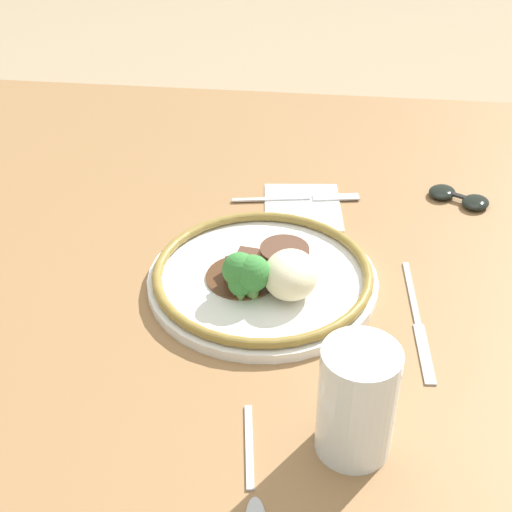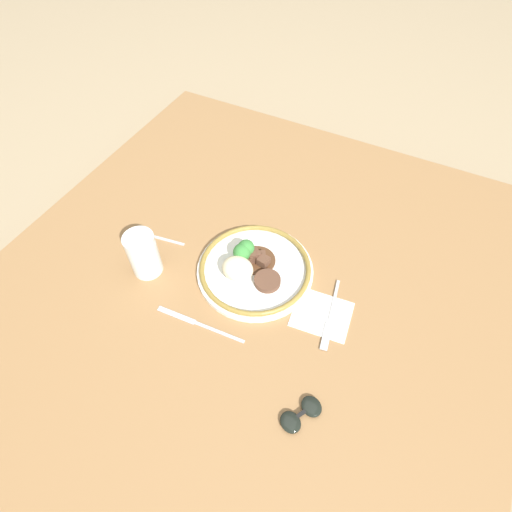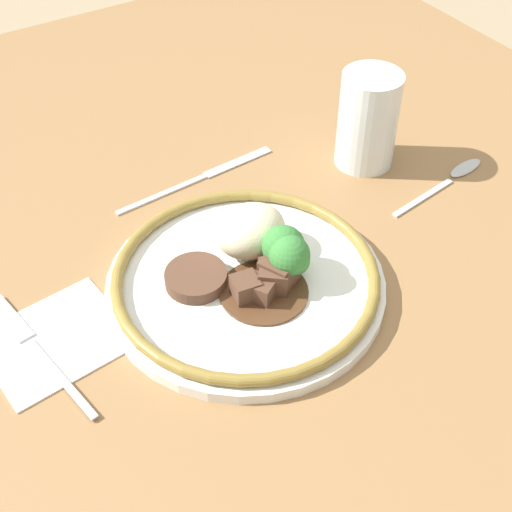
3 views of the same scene
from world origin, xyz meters
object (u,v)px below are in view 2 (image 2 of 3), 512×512
plate (252,267)px  spoon (145,234)px  knife (197,323)px  juice_glass (144,255)px  sunglasses (301,414)px  fork (330,320)px

plate → spoon: plate is taller
plate → knife: 0.18m
spoon → juice_glass: bearing=122.4°
spoon → sunglasses: size_ratio=1.61×
spoon → sunglasses: 0.58m
juice_glass → sunglasses: (-0.46, 0.15, -0.05)m
juice_glass → fork: bearing=-171.7°
spoon → plate: bearing=175.8°
knife → sunglasses: sunglasses is taller
juice_glass → knife: bearing=158.4°
fork → spoon: size_ratio=1.16×
knife → spoon: 0.30m
plate → spoon: 0.30m
plate → knife: (0.04, 0.18, -0.02)m
fork → plate: bearing=-111.2°
juice_glass → spoon: size_ratio=0.74×
plate → juice_glass: bearing=25.3°
sunglasses → knife: bearing=13.1°
spoon → sunglasses: (-0.53, 0.23, 0.00)m
plate → knife: bearing=76.7°
juice_glass → sunglasses: 0.48m
juice_glass → spoon: 0.12m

